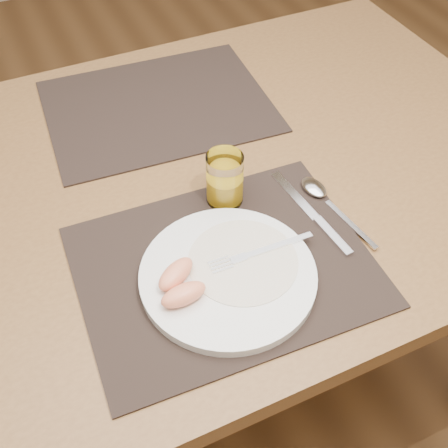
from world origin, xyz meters
The scene contains 11 objects.
ground centered at (0.00, 0.00, 0.00)m, with size 5.00×5.00×0.00m, color brown.
table centered at (0.00, 0.00, 0.67)m, with size 1.40×0.90×0.75m.
placemat_near centered at (-0.02, -0.22, 0.75)m, with size 0.45×0.35×0.00m, color black.
placemat_far centered at (0.03, 0.22, 0.75)m, with size 0.45×0.35×0.00m, color black.
plate centered at (-0.03, -0.25, 0.76)m, with size 0.27×0.27×0.02m, color white.
plate_dressing centered at (0.00, -0.24, 0.77)m, with size 0.17×0.17×0.00m.
fork centered at (0.02, -0.23, 0.77)m, with size 0.17×0.02×0.00m.
knife centered at (0.16, -0.20, 0.76)m, with size 0.03×0.22×0.01m.
spoon centered at (0.19, -0.15, 0.76)m, with size 0.05×0.19×0.01m.
juice_glass centered at (0.04, -0.09, 0.80)m, with size 0.06×0.06×0.10m.
grapefruit_wedges centered at (-0.11, -0.25, 0.78)m, with size 0.08×0.09×0.03m.
Camera 1 is at (-0.25, -0.71, 1.44)m, focal length 45.00 mm.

